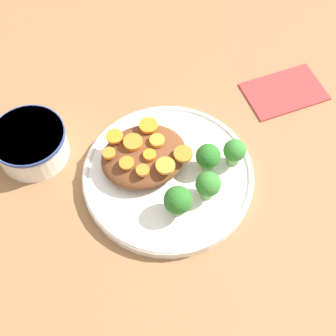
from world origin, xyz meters
The scene contains 19 objects.
ground_plane centered at (0.00, 0.00, 0.00)m, with size 4.00×4.00×0.00m, color #8C603D.
plate centered at (0.00, 0.00, 0.01)m, with size 0.25×0.25×0.02m.
dip_bowl centered at (0.16, -0.13, 0.03)m, with size 0.11×0.11×0.05m.
stew_mound centered at (0.02, -0.03, 0.03)m, with size 0.13×0.11×0.03m, color brown.
broccoli_floret_0 centered at (-0.09, 0.02, 0.04)m, with size 0.03×0.03×0.05m.
broccoli_floret_1 centered at (0.01, 0.06, 0.04)m, with size 0.04×0.04×0.05m.
broccoli_floret_2 centered at (-0.06, 0.01, 0.04)m, with size 0.04×0.04×0.05m.
broccoli_floret_3 centered at (-0.03, 0.05, 0.04)m, with size 0.04×0.04×0.05m.
carrot_slice_0 centered at (0.00, -0.04, 0.05)m, with size 0.02×0.02×0.01m, color orange.
carrot_slice_1 centered at (0.05, -0.02, 0.05)m, with size 0.02×0.02×0.00m, color orange.
carrot_slice_2 centered at (0.03, -0.05, 0.05)m, with size 0.03×0.03×0.01m, color orange.
carrot_slice_3 centered at (0.01, 0.01, 0.05)m, with size 0.03×0.03×0.01m, color orange.
carrot_slice_4 centered at (0.05, -0.07, 0.05)m, with size 0.02×0.02×0.00m, color orange.
carrot_slice_5 centered at (-0.02, 0.00, 0.05)m, with size 0.03×0.03×0.00m, color orange.
carrot_slice_6 centered at (0.00, -0.06, 0.05)m, with size 0.03×0.03×0.01m, color orange.
carrot_slice_7 centered at (0.07, -0.05, 0.05)m, with size 0.02×0.02×0.01m, color orange.
carrot_slice_8 centered at (0.04, 0.00, 0.05)m, with size 0.02×0.02×0.00m, color orange.
carrot_slice_9 centered at (0.02, -0.02, 0.05)m, with size 0.02×0.02×0.01m, color orange.
napkin centered at (-0.25, -0.07, 0.00)m, with size 0.13×0.09×0.01m.
Camera 1 is at (0.15, 0.31, 0.59)m, focal length 50.00 mm.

